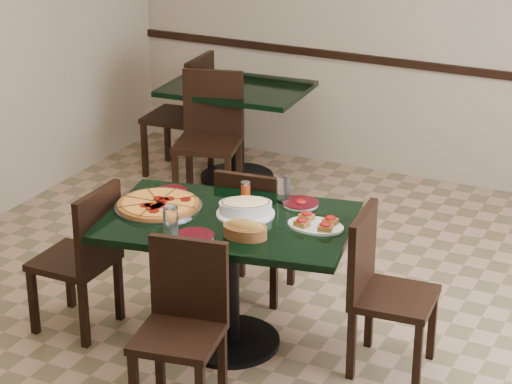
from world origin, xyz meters
The scene contains 20 objects.
floor centered at (0.00, 0.00, 0.00)m, with size 5.50×5.50×0.00m, color #906E53.
main_table centered at (-0.20, -0.15, 0.57)m, with size 1.42×1.06×0.75m.
back_table centered at (-1.31, 2.08, 0.52)m, with size 1.10×0.84×0.75m.
chair_far centered at (-0.32, 0.39, 0.46)m, with size 0.43×0.43×0.83m.
chair_near centered at (-0.14, -0.73, 0.47)m, with size 0.46×0.46×0.84m.
chair_right centered at (0.60, 0.00, 0.48)m, with size 0.44×0.44×0.87m.
chair_left centered at (-0.98, -0.36, 0.48)m, with size 0.40×0.40×0.86m.
back_chair_near centered at (-1.30, 1.64, 0.54)m, with size 0.55×0.55×0.95m.
back_chair_left centered at (-1.71, 2.01, 0.54)m, with size 0.48×0.48×0.96m.
pepperoni_pizza centered at (-0.60, -0.18, 0.77)m, with size 0.47×0.47×0.04m.
lasagna_casserole centered at (-0.14, -0.06, 0.80)m, with size 0.33×0.31×0.09m.
bread_basket centered at (-0.01, -0.31, 0.79)m, with size 0.24×0.18×0.10m.
bruschetta_platter centered at (0.26, -0.05, 0.77)m, with size 0.30×0.21×0.05m.
side_plate_near centered at (-0.24, -0.43, 0.76)m, with size 0.20×0.20×0.02m.
side_plate_far_r centered at (0.06, 0.19, 0.76)m, with size 0.20×0.20×0.03m.
side_plate_far_l centered at (-0.65, 0.03, 0.76)m, with size 0.18×0.18×0.02m.
napkin_setting centered at (-0.25, -0.50, 0.75)m, with size 0.23×0.23×0.01m.
water_glass_a centered at (-0.04, 0.19, 0.82)m, with size 0.07×0.07×0.15m, color white.
water_glass_b centered at (-0.34, -0.49, 0.83)m, with size 0.08×0.08×0.16m, color white.
pepper_shaker centered at (-0.25, 0.15, 0.80)m, with size 0.05×0.05×0.09m.
Camera 1 is at (2.06, -4.36, 2.84)m, focal length 70.00 mm.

